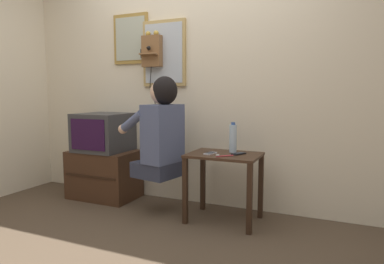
{
  "coord_description": "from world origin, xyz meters",
  "views": [
    {
      "loc": [
        1.34,
        -1.97,
        1.09
      ],
      "look_at": [
        0.15,
        0.7,
        0.76
      ],
      "focal_mm": 32.0,
      "sensor_mm": 36.0,
      "label": 1
    }
  ],
  "objects": [
    {
      "name": "ground_plane",
      "position": [
        0.0,
        0.0,
        0.0
      ],
      "size": [
        14.0,
        14.0,
        0.0
      ],
      "primitive_type": "plane",
      "color": "#4C3D2D"
    },
    {
      "name": "side_table",
      "position": [
        0.43,
        0.75,
        0.46
      ],
      "size": [
        0.6,
        0.44,
        0.59
      ],
      "color": "#382316",
      "rests_on": "ground_plane"
    },
    {
      "name": "wall_phone_antique",
      "position": [
        -0.44,
        1.06,
        1.52
      ],
      "size": [
        0.25,
        0.18,
        0.73
      ],
      "color": "brown"
    },
    {
      "name": "wall_back",
      "position": [
        0.0,
        1.15,
        1.27
      ],
      "size": [
        6.8,
        0.05,
        2.55
      ],
      "color": "beige",
      "rests_on": "ground_plane"
    },
    {
      "name": "television",
      "position": [
        -0.93,
        0.89,
        0.69
      ],
      "size": [
        0.5,
        0.51,
        0.39
      ],
      "color": "#38383A",
      "rests_on": "tv_stand"
    },
    {
      "name": "water_bottle",
      "position": [
        0.47,
        0.85,
        0.71
      ],
      "size": [
        0.06,
        0.06,
        0.26
      ],
      "color": "#ADC6DB",
      "rests_on": "side_table"
    },
    {
      "name": "framed_picture",
      "position": [
        -0.73,
        1.11,
        1.66
      ],
      "size": [
        0.41,
        0.03,
        0.51
      ],
      "color": "olive"
    },
    {
      "name": "person",
      "position": [
        -0.15,
        0.69,
        0.78
      ],
      "size": [
        0.57,
        0.46,
        0.9
      ],
      "rotation": [
        0.0,
        0.0,
        1.37
      ],
      "color": "#2D3347",
      "rests_on": "ground_plane"
    },
    {
      "name": "tv_stand",
      "position": [
        -0.94,
        0.88,
        0.25
      ],
      "size": [
        0.68,
        0.46,
        0.5
      ],
      "color": "#422819",
      "rests_on": "ground_plane"
    },
    {
      "name": "cell_phone_held",
      "position": [
        0.33,
        0.69,
        0.59
      ],
      "size": [
        0.09,
        0.13,
        0.01
      ],
      "rotation": [
        0.0,
        0.0,
        -0.22
      ],
      "color": "silver",
      "rests_on": "side_table"
    },
    {
      "name": "toothbrush",
      "position": [
        0.47,
        0.62,
        0.59
      ],
      "size": [
        0.12,
        0.11,
        0.02
      ],
      "rotation": [
        0.0,
        0.0,
        2.31
      ],
      "color": "#D83F4C",
      "rests_on": "side_table"
    },
    {
      "name": "cell_phone_spare",
      "position": [
        0.55,
        0.77,
        0.59
      ],
      "size": [
        0.11,
        0.14,
        0.01
      ],
      "rotation": [
        0.0,
        0.0,
        -0.46
      ],
      "color": "black",
      "rests_on": "side_table"
    },
    {
      "name": "wall_mirror",
      "position": [
        -0.33,
        1.11,
        1.49
      ],
      "size": [
        0.47,
        0.03,
        0.65
      ],
      "color": "tan"
    }
  ]
}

